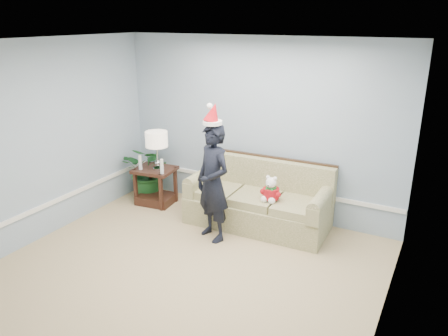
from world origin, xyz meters
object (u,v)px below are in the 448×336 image
Objects in this scene: table_lamp at (157,141)px; houseplant at (150,171)px; teddy_bear at (271,192)px; man at (213,183)px; sofa at (259,202)px; side_table at (156,189)px.

houseplant is (-0.33, 0.19, -0.63)m from table_lamp.
houseplant is at bearing 174.77° from teddy_bear.
houseplant is 0.56× the size of man.
sofa is 2.06m from houseplant.
teddy_bear is (0.65, 0.48, -0.18)m from man.
sofa is 3.03× the size of side_table.
table_lamp reaches higher than sofa.
teddy_bear is (0.27, -0.22, 0.30)m from sofa.
side_table is 2.12m from teddy_bear.
sofa is 2.27× the size of houseplant.
teddy_bear is (2.08, -0.11, 0.40)m from side_table.
teddy_bear is (2.32, -0.28, 0.18)m from houseplant.
houseplant is (-0.24, 0.17, 0.22)m from side_table.
houseplant reaches higher than teddy_bear.
teddy_bear is at bearing -3.13° from side_table.
table_lamp is at bearing 179.15° from teddy_bear.
man is 4.42× the size of teddy_bear.
side_table is at bearing -34.91° from houseplant.
man is (1.35, -0.57, -0.27)m from table_lamp.
table_lamp is 0.74m from houseplant.
sofa is 1.89m from table_lamp.
side_table is 0.37m from houseplant.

